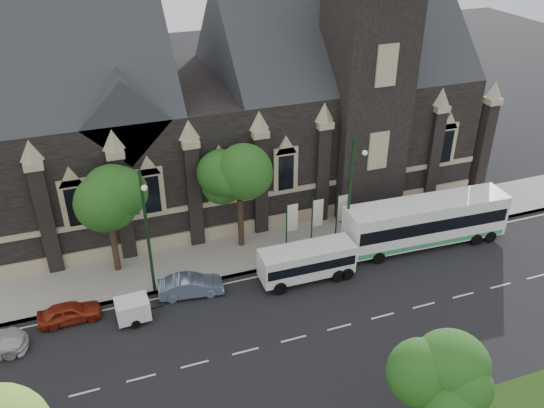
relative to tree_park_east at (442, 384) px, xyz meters
name	(u,v)px	position (x,y,z in m)	size (l,w,h in m)	color
ground	(245,351)	(-6.18, 9.32, -4.62)	(160.00, 160.00, 0.00)	black
sidewalk	(206,260)	(-6.18, 18.82, -4.54)	(80.00, 5.00, 0.15)	gray
museum	(234,102)	(-1.06, 28.10, 3.55)	(40.00, 17.70, 29.90)	black
tree_park_east	(442,384)	(0.00, 0.00, 0.00)	(3.40, 3.40, 6.28)	black
tree_walk_right	(241,175)	(-2.96, 20.04, 1.20)	(4.08, 4.08, 7.80)	black
tree_walk_left	(110,197)	(-11.97, 20.03, 1.12)	(3.91, 3.91, 7.64)	black
street_lamp_near	(351,191)	(3.82, 16.42, 0.49)	(0.36, 1.88, 9.00)	black
street_lamp_mid	(147,228)	(-10.18, 16.42, 0.49)	(0.36, 1.88, 9.00)	black
banner_flag_left	(290,221)	(0.11, 18.32, -2.24)	(0.90, 0.10, 4.00)	black
banner_flag_center	(316,216)	(2.11, 18.32, -2.24)	(0.90, 0.10, 4.00)	black
banner_flag_right	(340,211)	(4.11, 18.32, -2.24)	(0.90, 0.10, 4.00)	black
tour_coach	(426,221)	(9.73, 15.52, -2.66)	(12.44, 3.31, 3.60)	white
shuttle_bus	(307,261)	(-0.15, 14.54, -3.17)	(6.48, 2.40, 2.49)	white
box_trailer	(133,309)	(-11.86, 14.23, -3.74)	(2.92, 1.71, 1.55)	white
sedan	(191,286)	(-7.96, 15.52, -3.92)	(1.47, 4.22, 1.39)	#7485A8
car_far_red	(70,312)	(-15.55, 15.52, -3.98)	(1.52, 3.78, 1.29)	maroon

